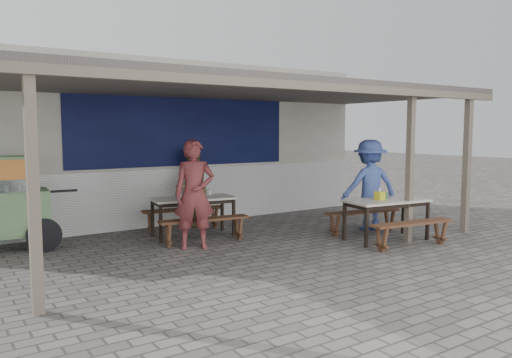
{
  "coord_description": "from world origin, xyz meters",
  "views": [
    {
      "loc": [
        -4.86,
        -6.75,
        2.01
      ],
      "look_at": [
        0.25,
        0.9,
        1.11
      ],
      "focal_mm": 35.0,
      "sensor_mm": 36.0,
      "label": 1
    }
  ],
  "objects_px": {
    "patron_wall_side": "(192,188)",
    "bench_right_street": "(412,228)",
    "table_right": "(386,204)",
    "condiment_bowl": "(181,196)",
    "bench_right_wall": "(363,216)",
    "patron_right_table": "(370,185)",
    "vendor_cart": "(3,200)",
    "bench_left_wall": "(183,214)",
    "patron_street_side": "(194,194)",
    "bench_left_street": "(204,224)",
    "condiment_jar": "(209,192)",
    "table_left": "(193,201)",
    "tissue_box": "(380,195)",
    "donation_box": "(382,196)"
  },
  "relations": [
    {
      "from": "patron_wall_side",
      "to": "bench_right_street",
      "type": "bearing_deg",
      "value": 104.52
    },
    {
      "from": "table_right",
      "to": "condiment_bowl",
      "type": "xyz_separation_m",
      "value": [
        -2.98,
        2.35,
        0.1
      ]
    },
    {
      "from": "bench_right_wall",
      "to": "patron_right_table",
      "type": "xyz_separation_m",
      "value": [
        0.37,
        0.2,
        0.57
      ]
    },
    {
      "from": "vendor_cart",
      "to": "bench_left_wall",
      "type": "bearing_deg",
      "value": 3.73
    },
    {
      "from": "vendor_cart",
      "to": "table_right",
      "type": "bearing_deg",
      "value": -21.33
    },
    {
      "from": "table_right",
      "to": "patron_wall_side",
      "type": "relative_size",
      "value": 0.99
    },
    {
      "from": "bench_right_street",
      "to": "patron_street_side",
      "type": "relative_size",
      "value": 0.88
    },
    {
      "from": "bench_left_street",
      "to": "bench_left_wall",
      "type": "height_order",
      "value": "same"
    },
    {
      "from": "patron_right_table",
      "to": "condiment_bowl",
      "type": "distance_m",
      "value": 3.75
    },
    {
      "from": "vendor_cart",
      "to": "condiment_jar",
      "type": "distance_m",
      "value": 3.62
    },
    {
      "from": "table_right",
      "to": "patron_wall_side",
      "type": "bearing_deg",
      "value": 134.2
    },
    {
      "from": "patron_right_table",
      "to": "condiment_bowl",
      "type": "height_order",
      "value": "patron_right_table"
    },
    {
      "from": "bench_right_wall",
      "to": "patron_street_side",
      "type": "height_order",
      "value": "patron_street_side"
    },
    {
      "from": "bench_right_street",
      "to": "bench_right_wall",
      "type": "xyz_separation_m",
      "value": [
        0.17,
        1.31,
        0.0
      ]
    },
    {
      "from": "bench_left_street",
      "to": "bench_left_wall",
      "type": "distance_m",
      "value": 1.24
    },
    {
      "from": "table_right",
      "to": "condiment_bowl",
      "type": "height_order",
      "value": "condiment_bowl"
    },
    {
      "from": "table_right",
      "to": "table_left",
      "type": "bearing_deg",
      "value": 148.82
    },
    {
      "from": "tissue_box",
      "to": "condiment_bowl",
      "type": "height_order",
      "value": "tissue_box"
    },
    {
      "from": "table_right",
      "to": "donation_box",
      "type": "relative_size",
      "value": 9.52
    },
    {
      "from": "bench_left_street",
      "to": "tissue_box",
      "type": "distance_m",
      "value": 3.22
    },
    {
      "from": "bench_right_street",
      "to": "patron_wall_side",
      "type": "height_order",
      "value": "patron_wall_side"
    },
    {
      "from": "bench_left_wall",
      "to": "patron_right_table",
      "type": "distance_m",
      "value": 3.78
    },
    {
      "from": "condiment_jar",
      "to": "condiment_bowl",
      "type": "height_order",
      "value": "condiment_jar"
    },
    {
      "from": "table_left",
      "to": "donation_box",
      "type": "bearing_deg",
      "value": -28.88
    },
    {
      "from": "patron_right_table",
      "to": "condiment_bowl",
      "type": "bearing_deg",
      "value": -4.66
    },
    {
      "from": "bench_right_street",
      "to": "patron_right_table",
      "type": "xyz_separation_m",
      "value": [
        0.55,
        1.52,
        0.57
      ]
    },
    {
      "from": "patron_street_side",
      "to": "tissue_box",
      "type": "xyz_separation_m",
      "value": [
        3.09,
        -1.31,
        -0.11
      ]
    },
    {
      "from": "bench_left_wall",
      "to": "table_right",
      "type": "relative_size",
      "value": 1.03
    },
    {
      "from": "bench_right_street",
      "to": "table_right",
      "type": "bearing_deg",
      "value": 90.0
    },
    {
      "from": "vendor_cart",
      "to": "condiment_bowl",
      "type": "bearing_deg",
      "value": -6.12
    },
    {
      "from": "bench_left_street",
      "to": "condiment_bowl",
      "type": "distance_m",
      "value": 0.85
    },
    {
      "from": "bench_left_street",
      "to": "table_left",
      "type": "bearing_deg",
      "value": 90.0
    },
    {
      "from": "vendor_cart",
      "to": "patron_wall_side",
      "type": "relative_size",
      "value": 1.25
    },
    {
      "from": "bench_right_wall",
      "to": "patron_right_table",
      "type": "bearing_deg",
      "value": 36.02
    },
    {
      "from": "bench_left_street",
      "to": "donation_box",
      "type": "xyz_separation_m",
      "value": [
        2.9,
        -1.49,
        0.46
      ]
    },
    {
      "from": "bench_left_street",
      "to": "donation_box",
      "type": "relative_size",
      "value": 9.82
    },
    {
      "from": "table_left",
      "to": "bench_right_wall",
      "type": "xyz_separation_m",
      "value": [
        2.88,
        -1.58,
        -0.33
      ]
    },
    {
      "from": "bench_left_wall",
      "to": "vendor_cart",
      "type": "height_order",
      "value": "vendor_cart"
    },
    {
      "from": "bench_right_wall",
      "to": "vendor_cart",
      "type": "distance_m",
      "value": 6.44
    },
    {
      "from": "vendor_cart",
      "to": "donation_box",
      "type": "distance_m",
      "value": 6.57
    },
    {
      "from": "table_left",
      "to": "condiment_bowl",
      "type": "bearing_deg",
      "value": 158.26
    },
    {
      "from": "table_right",
      "to": "patron_street_side",
      "type": "distance_m",
      "value": 3.48
    },
    {
      "from": "donation_box",
      "to": "bench_left_wall",
      "type": "bearing_deg",
      "value": 135.05
    },
    {
      "from": "table_left",
      "to": "bench_right_street",
      "type": "height_order",
      "value": "table_left"
    },
    {
      "from": "table_left",
      "to": "patron_wall_side",
      "type": "relative_size",
      "value": 1.0
    },
    {
      "from": "table_left",
      "to": "patron_wall_side",
      "type": "distance_m",
      "value": 1.03
    },
    {
      "from": "bench_right_wall",
      "to": "condiment_jar",
      "type": "xyz_separation_m",
      "value": [
        -2.43,
        1.77,
        0.46
      ]
    },
    {
      "from": "condiment_bowl",
      "to": "bench_left_wall",
      "type": "bearing_deg",
      "value": 61.64
    },
    {
      "from": "patron_wall_side",
      "to": "donation_box",
      "type": "distance_m",
      "value": 3.86
    },
    {
      "from": "patron_wall_side",
      "to": "donation_box",
      "type": "bearing_deg",
      "value": 111.91
    }
  ]
}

